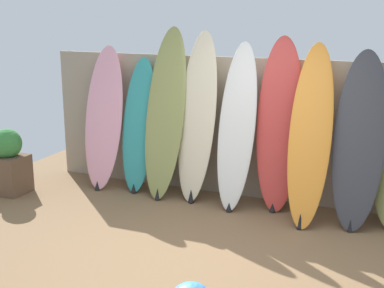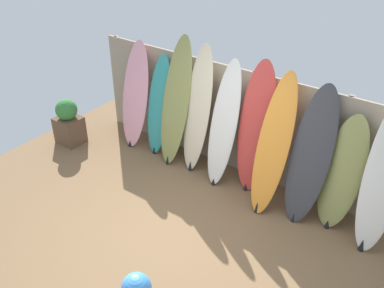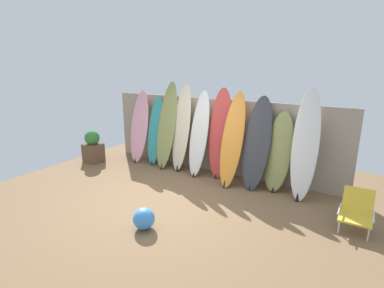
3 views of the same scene
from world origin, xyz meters
TOP-DOWN VIEW (x-y plane):
  - ground at (0.00, 0.00)m, footprint 7.68×7.68m
  - fence_back at (-0.00, 2.01)m, footprint 6.08×0.11m
  - surfboard_pink_0 at (-2.15, 1.66)m, footprint 0.58×0.58m
  - surfboard_teal_1 at (-1.64, 1.69)m, footprint 0.48×0.45m
  - surfboard_olive_2 at (-1.23, 1.65)m, footprint 0.56×0.63m
  - surfboard_cream_3 at (-0.79, 1.66)m, footprint 0.57×0.54m
  - surfboard_white_4 at (-0.25, 1.60)m, footprint 0.47×0.58m
  - surfboard_red_5 at (0.24, 1.73)m, footprint 0.59×0.50m
  - surfboard_orange_6 at (0.65, 1.50)m, footprint 0.52×0.82m
  - surfboard_charcoal_7 at (1.17, 1.60)m, footprint 0.59×0.70m
  - surfboard_olive_8 at (1.62, 1.66)m, footprint 0.61×0.53m
  - surfboard_white_9 at (2.15, 1.58)m, footprint 0.55×0.69m
  - beach_chair at (3.18, 0.78)m, footprint 0.50×0.56m
  - planter_box at (-3.17, 0.90)m, footprint 0.46×0.42m
  - beach_ball at (0.25, -1.02)m, footprint 0.36×0.36m

SIDE VIEW (x-z plane):
  - ground at x=0.00m, z-range 0.00..0.00m
  - beach_ball at x=0.25m, z-range 0.00..0.36m
  - beach_chair at x=3.18m, z-range 0.00..0.65m
  - planter_box at x=-3.17m, z-range -0.02..0.85m
  - surfboard_olive_8 at x=1.62m, z-range -0.01..1.66m
  - surfboard_teal_1 at x=-1.64m, z-range -0.01..1.76m
  - fence_back at x=0.00m, z-range 0.00..1.80m
  - surfboard_pink_0 at x=-2.15m, z-range -0.01..1.91m
  - surfboard_charcoal_7 at x=1.17m, z-range -0.01..1.95m
  - surfboard_white_4 at x=-0.25m, z-range -0.01..2.01m
  - surfboard_orange_6 at x=0.65m, z-range -0.02..2.01m
  - surfboard_red_5 at x=0.24m, z-range -0.01..2.08m
  - surfboard_cream_3 at x=-0.79m, z-range -0.01..2.12m
  - surfboard_olive_2 at x=-1.23m, z-range -0.01..2.17m
  - surfboard_white_9 at x=2.15m, z-range -0.01..2.17m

